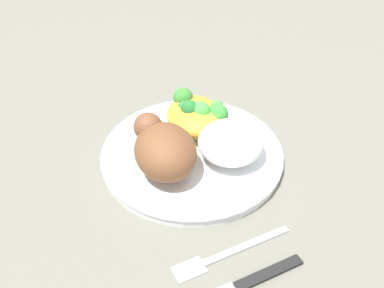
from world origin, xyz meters
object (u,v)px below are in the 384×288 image
Objects in this scene: roasted_chicken at (163,149)px; knife at (237,287)px; plate at (192,154)px; fork at (226,254)px; rice_pile at (231,142)px; mac_cheese_with_broccoli at (197,114)px.

roasted_chicken is 0.55× the size of knife.
plate reaches higher than fork.
fork is at bearing -167.42° from roasted_chicken.
knife is at bearing 174.80° from plate.
fork is at bearing -6.52° from knife.
knife is (-0.18, 0.06, -0.04)m from rice_pile.
mac_cheese_with_broccoli is 0.26m from knife.
plate is 2.85× the size of rice_pile.
knife is at bearing -171.77° from roasted_chicken.
roasted_chicken is (-0.02, 0.04, 0.04)m from plate.
knife is at bearing 170.80° from mac_cheese_with_broccoli.
mac_cheese_with_broccoli is 0.49× the size of knife.
roasted_chicken is 1.21× the size of rice_pile.
mac_cheese_with_broccoli is at bearing 16.10° from rice_pile.
plate is at bearing -4.86° from fork.
mac_cheese_with_broccoli reaches higher than plate.
roasted_chicken is 0.15m from fork.
rice_pile is (-0.03, -0.04, 0.03)m from plate.
mac_cheese_with_broccoli reaches higher than fork.
mac_cheese_with_broccoli is 0.66× the size of fork.
mac_cheese_with_broccoli is at bearing -9.20° from knife.
plate is 0.06m from mac_cheese_with_broccoli.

